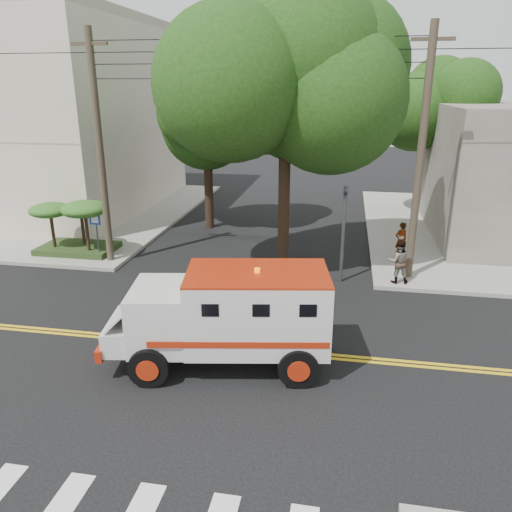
# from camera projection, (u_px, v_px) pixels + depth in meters

# --- Properties ---
(ground) EXTENTS (100.00, 100.00, 0.00)m
(ground) POSITION_uv_depth(u_px,v_px,m) (201.00, 345.00, 14.16)
(ground) COLOR black
(ground) RESTS_ON ground
(sidewalk_nw) EXTENTS (17.00, 17.00, 0.15)m
(sidewalk_nw) POSITION_uv_depth(u_px,v_px,m) (42.00, 210.00, 28.95)
(sidewalk_nw) COLOR gray
(sidewalk_nw) RESTS_ON ground
(building_left) EXTENTS (16.00, 14.00, 10.00)m
(building_left) POSITION_uv_depth(u_px,v_px,m) (13.00, 118.00, 29.03)
(building_left) COLOR #C0B99D
(building_left) RESTS_ON sidewalk_nw
(utility_pole_left) EXTENTS (0.28, 0.28, 9.00)m
(utility_pole_left) POSITION_uv_depth(u_px,v_px,m) (100.00, 153.00, 19.21)
(utility_pole_left) COLOR #382D23
(utility_pole_left) RESTS_ON ground
(utility_pole_right) EXTENTS (0.28, 0.28, 9.00)m
(utility_pole_right) POSITION_uv_depth(u_px,v_px,m) (420.00, 160.00, 17.41)
(utility_pole_right) COLOR #382D23
(utility_pole_right) RESTS_ON ground
(tree_main) EXTENTS (6.08, 5.70, 9.85)m
(tree_main) POSITION_uv_depth(u_px,v_px,m) (298.00, 78.00, 17.26)
(tree_main) COLOR black
(tree_main) RESTS_ON ground
(tree_left) EXTENTS (4.48, 4.20, 7.70)m
(tree_left) POSITION_uv_depth(u_px,v_px,m) (212.00, 113.00, 23.71)
(tree_left) COLOR black
(tree_left) RESTS_ON ground
(tree_right) EXTENTS (4.80, 4.50, 8.20)m
(tree_right) POSITION_uv_depth(u_px,v_px,m) (451.00, 103.00, 25.37)
(tree_right) COLOR black
(tree_right) RESTS_ON ground
(traffic_signal) EXTENTS (0.15, 0.18, 3.60)m
(traffic_signal) POSITION_uv_depth(u_px,v_px,m) (344.00, 224.00, 18.01)
(traffic_signal) COLOR #3F3F42
(traffic_signal) RESTS_ON ground
(accessibility_sign) EXTENTS (0.45, 0.10, 2.02)m
(accessibility_sign) POSITION_uv_depth(u_px,v_px,m) (96.00, 229.00, 20.49)
(accessibility_sign) COLOR #3F3F42
(accessibility_sign) RESTS_ON ground
(palm_planter) EXTENTS (3.52, 2.63, 2.36)m
(palm_planter) POSITION_uv_depth(u_px,v_px,m) (74.00, 219.00, 21.03)
(palm_planter) COLOR #1E3314
(palm_planter) RESTS_ON sidewalk_nw
(armored_truck) EXTENTS (5.98, 3.08, 2.60)m
(armored_truck) POSITION_uv_depth(u_px,v_px,m) (228.00, 313.00, 12.73)
(armored_truck) COLOR silver
(armored_truck) RESTS_ON ground
(pedestrian_a) EXTENTS (0.67, 0.60, 1.53)m
(pedestrian_a) POSITION_uv_depth(u_px,v_px,m) (401.00, 240.00, 20.57)
(pedestrian_a) COLOR gray
(pedestrian_a) RESTS_ON sidewalk_ne
(pedestrian_b) EXTENTS (0.83, 0.67, 1.62)m
(pedestrian_b) POSITION_uv_depth(u_px,v_px,m) (399.00, 261.00, 17.99)
(pedestrian_b) COLOR gray
(pedestrian_b) RESTS_ON sidewalk_ne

